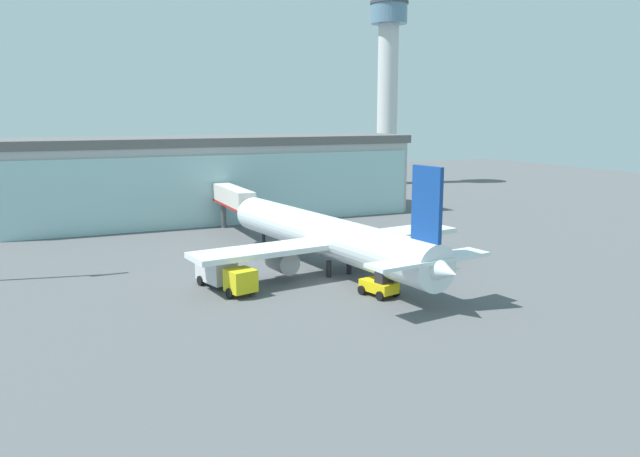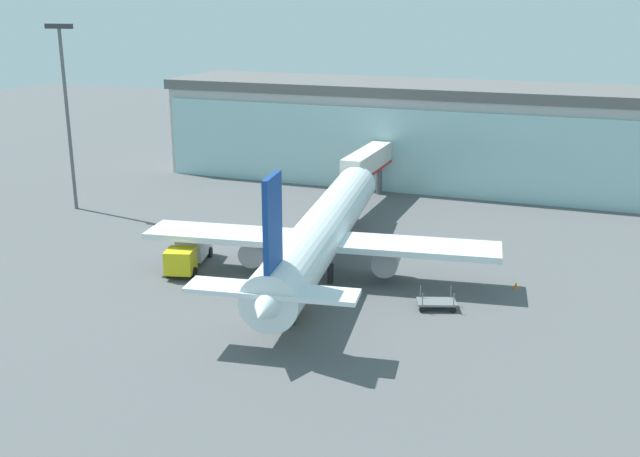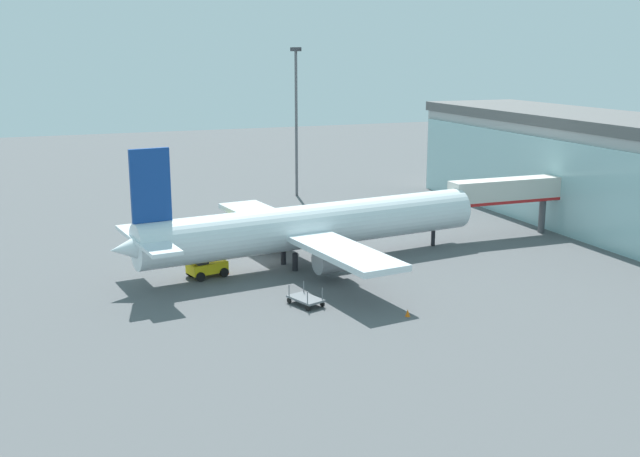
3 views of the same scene
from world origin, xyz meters
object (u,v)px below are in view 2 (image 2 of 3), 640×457
object	(u,v)px
apron_light_mast	(66,102)
safety_cone_wingtip	(516,285)
jet_bridge	(368,162)
pushback_tug	(281,305)
catering_truck	(190,249)
safety_cone_nose	(290,305)
baggage_cart	(437,302)
airplane	(322,233)

from	to	relation	value
apron_light_mast	safety_cone_wingtip	xyz separation A→B (m)	(47.32, -8.35, -11.17)
jet_bridge	safety_cone_wingtip	bearing A→B (deg)	-138.41
pushback_tug	jet_bridge	bearing A→B (deg)	-8.67
catering_truck	safety_cone_nose	xyz separation A→B (m)	(11.38, -5.76, -1.19)
baggage_cart	pushback_tug	world-z (taller)	pushback_tug
jet_bridge	catering_truck	world-z (taller)	jet_bridge
baggage_cart	airplane	bearing A→B (deg)	-40.49
apron_light_mast	pushback_tug	world-z (taller)	apron_light_mast
airplane	safety_cone_wingtip	size ratio (longest dim) A/B	66.02
baggage_cart	safety_cone_wingtip	distance (m)	7.90
apron_light_mast	baggage_cart	bearing A→B (deg)	-18.82
jet_bridge	baggage_cart	bearing A→B (deg)	-153.42
safety_cone_nose	baggage_cart	bearing A→B (deg)	19.02
safety_cone_wingtip	safety_cone_nose	bearing A→B (deg)	-147.87
safety_cone_nose	safety_cone_wingtip	bearing A→B (deg)	32.13
apron_light_mast	catering_truck	size ratio (longest dim) A/B	2.54
baggage_cart	safety_cone_nose	bearing A→B (deg)	0.61
jet_bridge	safety_cone_nose	world-z (taller)	jet_bridge
jet_bridge	baggage_cart	size ratio (longest dim) A/B	4.00
catering_truck	baggage_cart	xyz separation A→B (m)	(21.52, -2.27, -0.97)
safety_cone_wingtip	catering_truck	bearing A→B (deg)	-171.89
apron_light_mast	baggage_cart	distance (m)	45.96
apron_light_mast	safety_cone_nose	bearing A→B (deg)	-29.13
airplane	pushback_tug	world-z (taller)	airplane
baggage_cart	apron_light_mast	bearing A→B (deg)	-37.24
safety_cone_nose	pushback_tug	bearing A→B (deg)	-86.61
safety_cone_wingtip	apron_light_mast	bearing A→B (deg)	169.99
pushback_tug	safety_cone_nose	bearing A→B (deg)	-10.68
jet_bridge	safety_cone_nose	bearing A→B (deg)	-173.70
baggage_cart	pushback_tug	bearing A→B (deg)	9.84
airplane	baggage_cart	world-z (taller)	airplane
safety_cone_wingtip	pushback_tug	bearing A→B (deg)	-142.83
jet_bridge	pushback_tug	size ratio (longest dim) A/B	3.57
catering_truck	pushback_tug	size ratio (longest dim) A/B	2.15
apron_light_mast	catering_truck	bearing A→B (deg)	-30.34
jet_bridge	apron_light_mast	distance (m)	32.51
airplane	pushback_tug	distance (m)	9.94
jet_bridge	pushback_tug	bearing A→B (deg)	-173.82
apron_light_mast	baggage_cart	size ratio (longest dim) A/B	6.13
pushback_tug	apron_light_mast	bearing A→B (deg)	44.38
jet_bridge	catering_truck	distance (m)	26.39
airplane	baggage_cart	size ratio (longest dim) A/B	11.48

